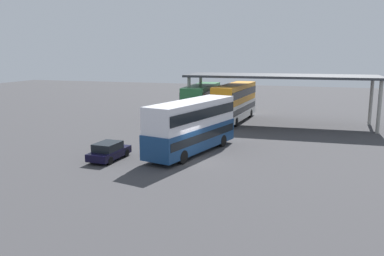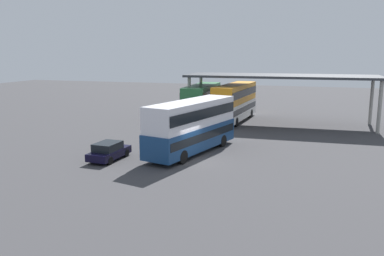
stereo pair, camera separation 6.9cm
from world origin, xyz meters
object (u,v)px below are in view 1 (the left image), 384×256
object	(u,v)px
double_decker_main	(192,124)
double_decker_near_canopy	(202,101)
parked_hatchback	(109,151)
double_decker_mid_row	(235,101)

from	to	relation	value
double_decker_main	double_decker_near_canopy	distance (m)	15.56
parked_hatchback	double_decker_near_canopy	world-z (taller)	double_decker_near_canopy
double_decker_near_canopy	double_decker_mid_row	world-z (taller)	double_decker_mid_row
double_decker_near_canopy	double_decker_mid_row	distance (m)	3.87
parked_hatchback	double_decker_mid_row	xyz separation A→B (m)	(5.55, 19.58, 1.67)
double_decker_main	double_decker_near_canopy	world-z (taller)	double_decker_main
parked_hatchback	double_decker_mid_row	world-z (taller)	double_decker_mid_row
double_decker_near_canopy	double_decker_main	bearing A→B (deg)	-169.51
parked_hatchback	double_decker_near_canopy	bearing A→B (deg)	-2.12
double_decker_main	parked_hatchback	distance (m)	6.78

